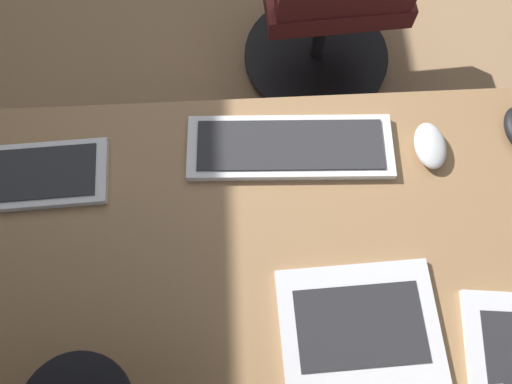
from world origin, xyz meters
TOP-DOWN VIEW (x-y plane):
  - desk at (0.05, 1.64)m, footprint 1.87×0.70m
  - drawer_pedestal at (0.20, 1.67)m, footprint 0.40×0.51m
  - laptop_left at (-0.12, 1.84)m, footprint 0.30×0.33m
  - keyboard_main at (-0.02, 1.41)m, footprint 0.43×0.16m
  - keyboard_spare at (0.56, 1.46)m, footprint 0.42×0.16m
  - mouse_main at (-0.31, 1.43)m, footprint 0.06×0.10m

SIDE VIEW (x-z plane):
  - drawer_pedestal at x=0.20m, z-range 0.00..0.69m
  - desk at x=0.05m, z-range 0.29..1.02m
  - keyboard_main at x=-0.02m, z-range 0.73..0.75m
  - keyboard_spare at x=0.56m, z-range 0.73..0.75m
  - mouse_main at x=-0.31m, z-range 0.73..0.76m
  - laptop_left at x=-0.12m, z-range 0.68..0.88m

